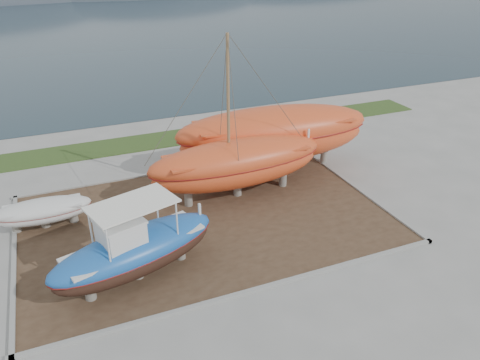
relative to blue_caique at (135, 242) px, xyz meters
name	(u,v)px	position (x,y,z in m)	size (l,w,h in m)	color
ground	(235,263)	(4.19, -0.59, -1.83)	(140.00, 140.00, 0.00)	gray
dirt_patch	(206,219)	(4.19, 3.41, -1.80)	(18.00, 12.00, 0.06)	#422D1E
curb_frame	(206,218)	(4.19, 3.41, -1.76)	(18.60, 12.60, 0.15)	gray
grass_strip	(154,141)	(4.19, 14.91, -1.79)	(44.00, 3.00, 0.08)	#284219
sea	(78,28)	(4.19, 69.41, -1.83)	(260.00, 100.00, 0.04)	#1D2F3A
blue_caique	(135,242)	(0.00, 0.00, 0.00)	(7.35, 2.30, 3.54)	#1C5AAF
white_dinghy	(44,214)	(-3.45, 5.78, -1.07)	(4.64, 1.74, 1.40)	silver
orange_sailboat	(237,120)	(6.65, 5.09, 2.67)	(10.00, 2.95, 8.88)	#D04820
orange_bare_hull	(274,140)	(9.92, 7.25, 0.20)	(12.05, 3.61, 3.95)	#D04820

